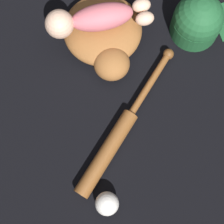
{
  "coord_description": "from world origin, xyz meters",
  "views": [
    {
      "loc": [
        0.03,
        0.68,
        1.25
      ],
      "look_at": [
        0.02,
        0.37,
        0.07
      ],
      "focal_mm": 60.0,
      "sensor_mm": 36.0,
      "label": 1
    }
  ],
  "objects_px": {
    "baseball_bat": "(116,138)",
    "baseball_cap": "(198,21)",
    "baseball_glove": "(104,35)",
    "baseball": "(107,204)",
    "baby_figure": "(93,19)"
  },
  "relations": [
    {
      "from": "baby_figure",
      "to": "baseball_glove",
      "type": "bearing_deg",
      "value": 155.12
    },
    {
      "from": "baseball_glove",
      "to": "baseball",
      "type": "distance_m",
      "value": 0.58
    },
    {
      "from": "baseball",
      "to": "baseball_cap",
      "type": "distance_m",
      "value": 0.7
    },
    {
      "from": "baseball_glove",
      "to": "baseball",
      "type": "relative_size",
      "value": 4.87
    },
    {
      "from": "baseball_glove",
      "to": "baby_figure",
      "type": "xyz_separation_m",
      "value": [
        0.04,
        -0.02,
        0.09
      ]
    },
    {
      "from": "baby_figure",
      "to": "baseball",
      "type": "xyz_separation_m",
      "value": [
        -0.03,
        0.59,
        -0.1
      ]
    },
    {
      "from": "baseball_bat",
      "to": "baseball_cap",
      "type": "distance_m",
      "value": 0.5
    },
    {
      "from": "baseball",
      "to": "baseball_cap",
      "type": "bearing_deg",
      "value": -118.36
    },
    {
      "from": "baby_figure",
      "to": "baseball",
      "type": "relative_size",
      "value": 4.82
    },
    {
      "from": "baseball_bat",
      "to": "baseball",
      "type": "height_order",
      "value": "baseball"
    },
    {
      "from": "baseball_bat",
      "to": "baseball_glove",
      "type": "bearing_deg",
      "value": -85.1
    },
    {
      "from": "baseball_bat",
      "to": "baseball_cap",
      "type": "xyz_separation_m",
      "value": [
        -0.3,
        -0.4,
        0.05
      ]
    },
    {
      "from": "baby_figure",
      "to": "baseball",
      "type": "distance_m",
      "value": 0.6
    },
    {
      "from": "baby_figure",
      "to": "baseball_cap",
      "type": "relative_size",
      "value": 1.44
    },
    {
      "from": "baby_figure",
      "to": "baseball_bat",
      "type": "bearing_deg",
      "value": 99.85
    }
  ]
}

